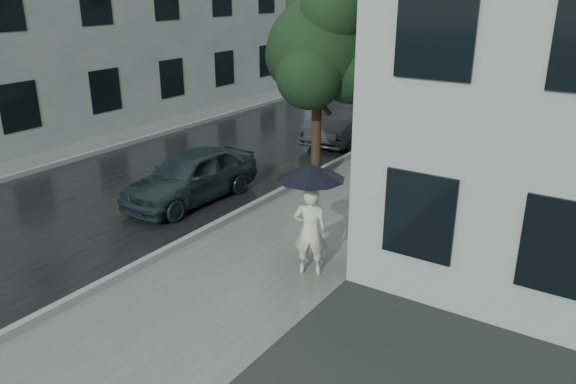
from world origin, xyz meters
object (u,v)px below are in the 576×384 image
Objects in this scene: pedestrian at (310,231)px; car_far at (345,120)px; street_tree at (320,49)px; car_near at (191,176)px; lamp_post at (374,50)px.

car_far is at bearing -90.00° from pedestrian.
street_tree reaches higher than car_near.
car_far is (0.48, 7.37, 0.04)m from car_near.
pedestrian is 0.41× the size of car_far.
car_far is at bearing 109.12° from street_tree.
car_near is at bearing -98.17° from car_far.
pedestrian is 5.69m from street_tree.
car_far reaches higher than car_near.
pedestrian is 0.31× the size of lamp_post.
pedestrian is at bearing -70.43° from car_far.
lamp_post reaches higher than car_far.
car_far is (-4.01, 9.01, -0.18)m from pedestrian.
lamp_post reaches higher than street_tree.
street_tree is 1.38× the size of car_near.
street_tree reaches higher than car_far.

